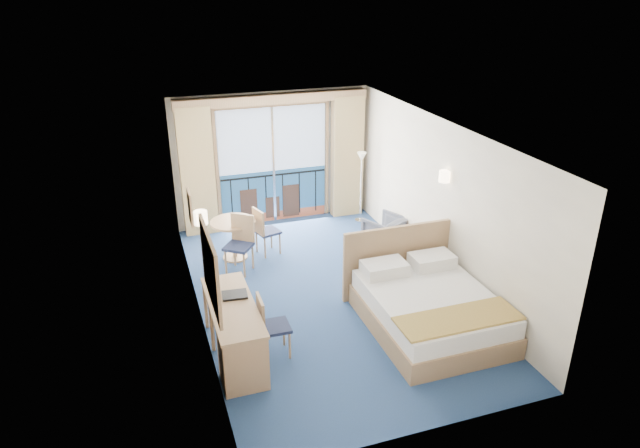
# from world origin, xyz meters

# --- Properties ---
(floor) EXTENTS (6.50, 6.50, 0.00)m
(floor) POSITION_xyz_m (0.00, 0.00, 0.00)
(floor) COLOR navy
(floor) RESTS_ON ground
(room_walls) EXTENTS (4.04, 6.54, 2.72)m
(room_walls) POSITION_xyz_m (0.00, 0.00, 1.78)
(room_walls) COLOR white
(room_walls) RESTS_ON ground
(balcony_door) EXTENTS (2.36, 0.03, 2.52)m
(balcony_door) POSITION_xyz_m (-0.01, 3.22, 1.14)
(balcony_door) COLOR navy
(balcony_door) RESTS_ON room_walls
(curtain_left) EXTENTS (0.65, 0.22, 2.55)m
(curtain_left) POSITION_xyz_m (-1.55, 3.07, 1.28)
(curtain_left) COLOR tan
(curtain_left) RESTS_ON room_walls
(curtain_right) EXTENTS (0.65, 0.22, 2.55)m
(curtain_right) POSITION_xyz_m (1.55, 3.07, 1.28)
(curtain_right) COLOR tan
(curtain_right) RESTS_ON room_walls
(pelmet) EXTENTS (3.80, 0.25, 0.18)m
(pelmet) POSITION_xyz_m (0.00, 3.10, 2.58)
(pelmet) COLOR #A97A5C
(pelmet) RESTS_ON room_walls
(mirror) EXTENTS (0.05, 1.25, 0.95)m
(mirror) POSITION_xyz_m (-1.97, -1.50, 1.55)
(mirror) COLOR #A97A5C
(mirror) RESTS_ON room_walls
(wall_print) EXTENTS (0.04, 0.42, 0.52)m
(wall_print) POSITION_xyz_m (-1.97, 0.45, 1.60)
(wall_print) COLOR #A97A5C
(wall_print) RESTS_ON room_walls
(sconce_left) EXTENTS (0.18, 0.18, 0.18)m
(sconce_left) POSITION_xyz_m (-1.94, -0.60, 1.85)
(sconce_left) COLOR #FBDDB0
(sconce_left) RESTS_ON room_walls
(sconce_right) EXTENTS (0.18, 0.18, 0.18)m
(sconce_right) POSITION_xyz_m (1.94, -0.15, 1.85)
(sconce_right) COLOR #FBDDB0
(sconce_right) RESTS_ON room_walls
(bed) EXTENTS (1.87, 2.23, 1.18)m
(bed) POSITION_xyz_m (1.12, -1.35, 0.33)
(bed) COLOR #A97A5C
(bed) RESTS_ON ground
(nightstand) EXTENTS (0.39, 0.37, 0.51)m
(nightstand) POSITION_xyz_m (1.79, -0.12, 0.26)
(nightstand) COLOR #A98159
(nightstand) RESTS_ON ground
(phone) EXTENTS (0.21, 0.18, 0.08)m
(phone) POSITION_xyz_m (1.74, -0.15, 0.55)
(phone) COLOR beige
(phone) RESTS_ON nightstand
(armchair) EXTENTS (0.89, 0.90, 0.62)m
(armchair) POSITION_xyz_m (1.65, 1.28, 0.31)
(armchair) COLOR #4C505C
(armchair) RESTS_ON ground
(floor_lamp) EXTENTS (0.21, 0.21, 1.50)m
(floor_lamp) POSITION_xyz_m (1.68, 2.59, 1.13)
(floor_lamp) COLOR silver
(floor_lamp) RESTS_ON ground
(desk) EXTENTS (0.59, 1.72, 0.80)m
(desk) POSITION_xyz_m (-1.70, -1.62, 0.45)
(desk) COLOR #A97A5C
(desk) RESTS_ON ground
(desk_chair) EXTENTS (0.41, 0.40, 0.91)m
(desk_chair) POSITION_xyz_m (-1.24, -1.30, 0.51)
(desk_chair) COLOR #1B2340
(desk_chair) RESTS_ON ground
(folder) EXTENTS (0.36, 0.28, 0.03)m
(folder) POSITION_xyz_m (-1.62, -0.95, 0.82)
(folder) COLOR black
(folder) RESTS_ON desk
(desk_lamp) EXTENTS (0.11, 0.11, 0.42)m
(desk_lamp) POSITION_xyz_m (-1.81, -0.56, 1.12)
(desk_lamp) COLOR silver
(desk_lamp) RESTS_ON desk
(round_table) EXTENTS (0.81, 0.81, 0.73)m
(round_table) POSITION_xyz_m (-1.14, 1.74, 0.55)
(round_table) COLOR #A97A5C
(round_table) RESTS_ON ground
(table_chair_a) EXTENTS (0.49, 0.48, 0.91)m
(table_chair_a) POSITION_xyz_m (-0.59, 1.72, 0.51)
(table_chair_a) COLOR #1B2340
(table_chair_a) RESTS_ON ground
(table_chair_b) EXTENTS (0.61, 0.61, 1.00)m
(table_chair_b) POSITION_xyz_m (-1.11, 1.27, 0.57)
(table_chair_b) COLOR #1B2340
(table_chair_b) RESTS_ON ground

